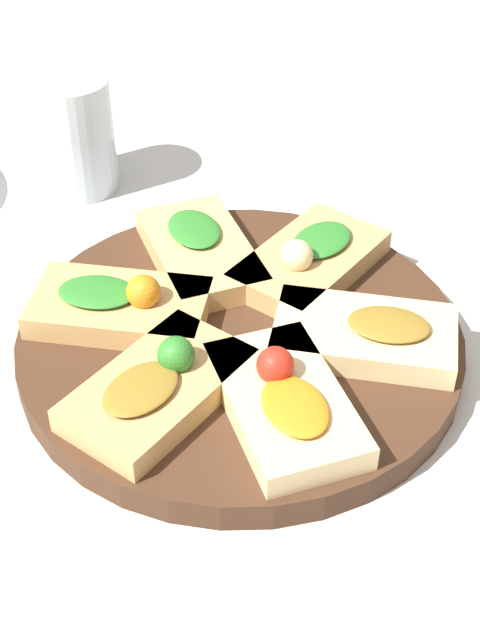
# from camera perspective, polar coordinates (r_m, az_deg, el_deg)

# --- Properties ---
(ground_plane) EXTENTS (3.00, 3.00, 0.00)m
(ground_plane) POSITION_cam_1_polar(r_m,az_deg,el_deg) (0.66, 0.00, -2.09)
(ground_plane) COLOR beige
(serving_board) EXTENTS (0.32, 0.32, 0.02)m
(serving_board) POSITION_cam_1_polar(r_m,az_deg,el_deg) (0.65, 0.00, -1.37)
(serving_board) COLOR #422819
(serving_board) RESTS_ON ground_plane
(focaccia_slice_0) EXTENTS (0.13, 0.14, 0.03)m
(focaccia_slice_0) POSITION_cam_1_polar(r_m,az_deg,el_deg) (0.70, -2.56, 4.46)
(focaccia_slice_0) COLOR tan
(focaccia_slice_0) RESTS_ON serving_board
(focaccia_slice_1) EXTENTS (0.13, 0.08, 0.04)m
(focaccia_slice_1) POSITION_cam_1_polar(r_m,az_deg,el_deg) (0.65, -7.70, 0.95)
(focaccia_slice_1) COLOR tan
(focaccia_slice_1) RESTS_ON serving_board
(focaccia_slice_2) EXTENTS (0.11, 0.14, 0.04)m
(focaccia_slice_2) POSITION_cam_1_polar(r_m,az_deg,el_deg) (0.58, -5.24, -4.26)
(focaccia_slice_2) COLOR tan
(focaccia_slice_2) RESTS_ON serving_board
(focaccia_slice_3) EXTENTS (0.13, 0.14, 0.04)m
(focaccia_slice_3) POSITION_cam_1_polar(r_m,az_deg,el_deg) (0.57, 2.90, -5.17)
(focaccia_slice_3) COLOR #E5C689
(focaccia_slice_3) RESTS_ON serving_board
(focaccia_slice_4) EXTENTS (0.13, 0.08, 0.03)m
(focaccia_slice_4) POSITION_cam_1_polar(r_m,az_deg,el_deg) (0.63, 8.08, -0.92)
(focaccia_slice_4) COLOR #E5C689
(focaccia_slice_4) RESTS_ON serving_board
(focaccia_slice_5) EXTENTS (0.11, 0.14, 0.04)m
(focaccia_slice_5) POSITION_cam_1_polar(r_m,az_deg,el_deg) (0.69, 4.47, 3.85)
(focaccia_slice_5) COLOR tan
(focaccia_slice_5) RESTS_ON serving_board
(water_glass) EXTENTS (0.07, 0.07, 0.11)m
(water_glass) POSITION_cam_1_polar(r_m,az_deg,el_deg) (0.83, -10.60, 11.59)
(water_glass) COLOR silver
(water_glass) RESTS_ON ground_plane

